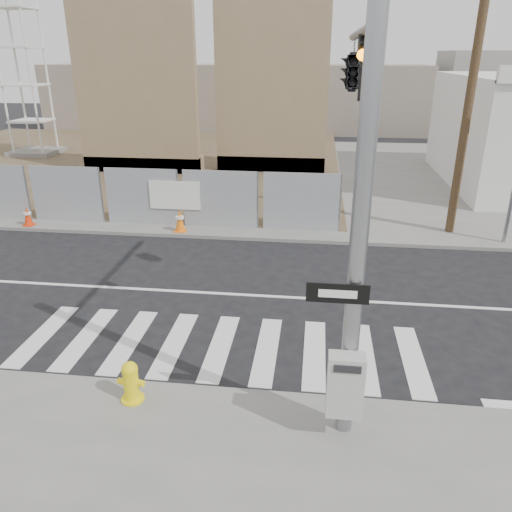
# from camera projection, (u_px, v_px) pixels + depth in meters

# --- Properties ---
(ground) EXTENTS (100.00, 100.00, 0.00)m
(ground) POSITION_uv_depth(u_px,v_px,m) (238.00, 295.00, 12.91)
(ground) COLOR black
(ground) RESTS_ON ground
(sidewalk_far) EXTENTS (50.00, 20.00, 0.12)m
(sidewalk_far) POSITION_uv_depth(u_px,v_px,m) (280.00, 173.00, 25.76)
(sidewalk_far) COLOR slate
(sidewalk_far) RESTS_ON ground
(signal_pole) EXTENTS (0.96, 5.87, 7.00)m
(signal_pole) POSITION_uv_depth(u_px,v_px,m) (354.00, 114.00, 8.94)
(signal_pole) COLOR gray
(signal_pole) RESTS_ON sidewalk_near
(concrete_wall_left) EXTENTS (6.00, 1.30, 8.00)m
(concrete_wall_left) POSITION_uv_depth(u_px,v_px,m) (138.00, 107.00, 24.46)
(concrete_wall_left) COLOR #7D684B
(concrete_wall_left) RESTS_ON sidewalk_far
(concrete_wall_right) EXTENTS (5.50, 1.30, 8.00)m
(concrete_wall_right) POSITION_uv_depth(u_px,v_px,m) (272.00, 106.00, 24.64)
(concrete_wall_right) COLOR #7D684B
(concrete_wall_right) RESTS_ON sidewalk_far
(utility_pole_right) EXTENTS (1.60, 0.28, 10.00)m
(utility_pole_right) POSITION_uv_depth(u_px,v_px,m) (473.00, 74.00, 15.27)
(utility_pole_right) COLOR #4E3A24
(utility_pole_right) RESTS_ON sidewalk_far
(fire_hydrant) EXTENTS (0.50, 0.50, 0.77)m
(fire_hydrant) POSITION_uv_depth(u_px,v_px,m) (131.00, 381.00, 8.67)
(fire_hydrant) COLOR yellow
(fire_hydrant) RESTS_ON sidewalk_near
(traffic_cone_c) EXTENTS (0.41, 0.41, 0.69)m
(traffic_cone_c) POSITION_uv_depth(u_px,v_px,m) (28.00, 216.00, 17.63)
(traffic_cone_c) COLOR red
(traffic_cone_c) RESTS_ON sidewalk_far
(traffic_cone_d) EXTENTS (0.41, 0.41, 0.76)m
(traffic_cone_d) POSITION_uv_depth(u_px,v_px,m) (180.00, 221.00, 17.03)
(traffic_cone_d) COLOR orange
(traffic_cone_d) RESTS_ON sidewalk_far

